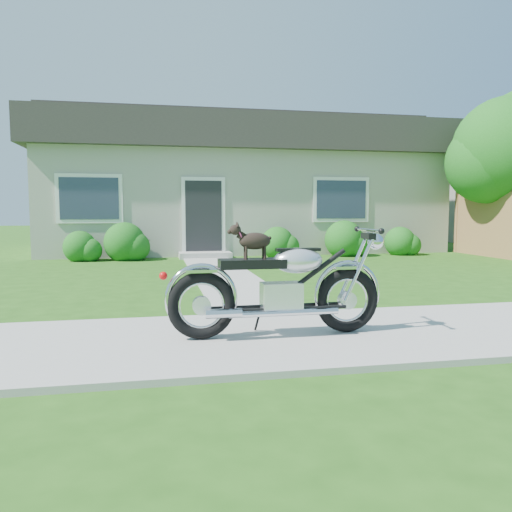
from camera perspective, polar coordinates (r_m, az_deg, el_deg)
The scene contains 9 objects.
ground at distance 5.73m, azimuth 18.36°, elevation -8.11°, with size 80.00×80.00×0.00m, color #235114.
sidewalk at distance 5.72m, azimuth 18.37°, elevation -7.91°, with size 24.00×2.20×0.04m, color #9E9B93.
walkway at distance 10.00m, azimuth -3.83°, elevation -2.11°, with size 1.20×8.00×0.03m, color #9E9B93.
house at distance 17.08m, azimuth -1.94°, elevation 8.16°, with size 12.60×7.03×4.50m.
tree_near at distance 15.51m, azimuth 27.23°, elevation 10.29°, with size 2.88×2.86×4.38m.
shrub_row at distance 13.62m, azimuth -0.17°, elevation 1.58°, with size 9.72×1.09×1.09m.
potted_plant_left at distance 13.42m, azimuth -13.37°, elevation 1.27°, with size 0.71×0.61×0.79m, color #205616.
potted_plant_right at distance 13.84m, azimuth 2.91°, elevation 1.47°, with size 0.43×0.43×0.76m, color #1F7121.
motorcycle_with_dog at distance 5.00m, azimuth 2.89°, elevation -3.48°, with size 2.22×0.60×1.12m.
Camera 1 is at (-2.79, -4.83, 1.30)m, focal length 35.00 mm.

